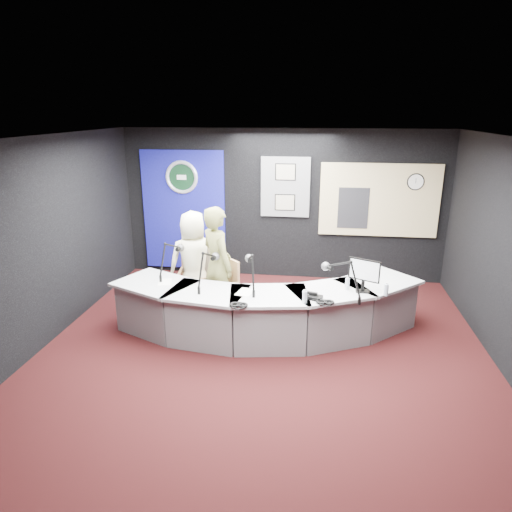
# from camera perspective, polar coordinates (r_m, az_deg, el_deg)

# --- Properties ---
(ground) EXTENTS (6.00, 6.00, 0.00)m
(ground) POSITION_cam_1_polar(r_m,az_deg,el_deg) (6.27, 0.85, -11.95)
(ground) COLOR black
(ground) RESTS_ON ground
(ceiling) EXTENTS (6.00, 6.00, 0.02)m
(ceiling) POSITION_cam_1_polar(r_m,az_deg,el_deg) (5.45, 0.98, 14.52)
(ceiling) COLOR silver
(ceiling) RESTS_ON ground
(wall_back) EXTENTS (6.00, 0.02, 2.80)m
(wall_back) POSITION_cam_1_polar(r_m,az_deg,el_deg) (8.60, 3.32, 6.32)
(wall_back) COLOR black
(wall_back) RESTS_ON ground
(wall_front) EXTENTS (6.00, 0.02, 2.80)m
(wall_front) POSITION_cam_1_polar(r_m,az_deg,el_deg) (3.02, -6.22, -16.92)
(wall_front) COLOR black
(wall_front) RESTS_ON ground
(wall_left) EXTENTS (0.02, 6.00, 2.80)m
(wall_left) POSITION_cam_1_polar(r_m,az_deg,el_deg) (6.74, -25.33, 1.34)
(wall_left) COLOR black
(wall_left) RESTS_ON ground
(broadcast_desk) EXTENTS (4.50, 1.90, 0.75)m
(broadcast_desk) POSITION_cam_1_polar(r_m,az_deg,el_deg) (6.59, 1.01, -6.73)
(broadcast_desk) COLOR #B0B2B4
(broadcast_desk) RESTS_ON ground
(backdrop_panel) EXTENTS (1.60, 0.05, 2.30)m
(backdrop_panel) POSITION_cam_1_polar(r_m,az_deg,el_deg) (8.95, -9.00, 5.61)
(backdrop_panel) COLOR navy
(backdrop_panel) RESTS_ON wall_back
(agency_seal) EXTENTS (0.63, 0.07, 0.63)m
(agency_seal) POSITION_cam_1_polar(r_m,az_deg,el_deg) (8.80, -9.28, 9.69)
(agency_seal) COLOR silver
(agency_seal) RESTS_ON backdrop_panel
(seal_center) EXTENTS (0.48, 0.01, 0.48)m
(seal_center) POSITION_cam_1_polar(r_m,az_deg,el_deg) (8.80, -9.27, 9.69)
(seal_center) COLOR black
(seal_center) RESTS_ON backdrop_panel
(pinboard) EXTENTS (0.90, 0.04, 1.10)m
(pinboard) POSITION_cam_1_polar(r_m,az_deg,el_deg) (8.50, 3.68, 8.58)
(pinboard) COLOR slate
(pinboard) RESTS_ON wall_back
(framed_photo_upper) EXTENTS (0.34, 0.02, 0.27)m
(framed_photo_upper) POSITION_cam_1_polar(r_m,az_deg,el_deg) (8.43, 3.70, 10.43)
(framed_photo_upper) COLOR gray
(framed_photo_upper) RESTS_ON pinboard
(framed_photo_lower) EXTENTS (0.34, 0.02, 0.27)m
(framed_photo_lower) POSITION_cam_1_polar(r_m,az_deg,el_deg) (8.52, 3.63, 6.69)
(framed_photo_lower) COLOR gray
(framed_photo_lower) RESTS_ON pinboard
(booth_window_frame) EXTENTS (2.12, 0.06, 1.32)m
(booth_window_frame) POSITION_cam_1_polar(r_m,az_deg,el_deg) (8.59, 15.12, 6.74)
(booth_window_frame) COLOR #CCB67F
(booth_window_frame) RESTS_ON wall_back
(booth_glow) EXTENTS (2.00, 0.02, 1.20)m
(booth_glow) POSITION_cam_1_polar(r_m,az_deg,el_deg) (8.58, 15.12, 6.73)
(booth_glow) COLOR tan
(booth_glow) RESTS_ON booth_window_frame
(equipment_rack) EXTENTS (0.55, 0.02, 0.75)m
(equipment_rack) POSITION_cam_1_polar(r_m,az_deg,el_deg) (8.54, 12.05, 5.88)
(equipment_rack) COLOR black
(equipment_rack) RESTS_ON booth_window_frame
(wall_clock) EXTENTS (0.28, 0.01, 0.28)m
(wall_clock) POSITION_cam_1_polar(r_m,az_deg,el_deg) (8.60, 19.34, 8.74)
(wall_clock) COLOR white
(wall_clock) RESTS_ON booth_window_frame
(armchair_left) EXTENTS (0.55, 0.55, 0.88)m
(armchair_left) POSITION_cam_1_polar(r_m,az_deg,el_deg) (7.45, -7.63, -3.38)
(armchair_left) COLOR #A2744A
(armchair_left) RESTS_ON ground
(armchair_right) EXTENTS (0.73, 0.73, 0.92)m
(armchair_right) POSITION_cam_1_polar(r_m,az_deg,el_deg) (7.00, -4.76, -4.51)
(armchair_right) COLOR #A2744A
(armchair_right) RESTS_ON ground
(draped_jacket) EXTENTS (0.51, 0.16, 0.70)m
(draped_jacket) POSITION_cam_1_polar(r_m,az_deg,el_deg) (7.61, -7.13, -1.45)
(draped_jacket) COLOR slate
(draped_jacket) RESTS_ON armchair_left
(person_man) EXTENTS (0.93, 0.78, 1.62)m
(person_man) POSITION_cam_1_polar(r_m,az_deg,el_deg) (7.32, -7.75, -0.66)
(person_man) COLOR #FFF8CB
(person_man) RESTS_ON ground
(person_woman) EXTENTS (0.75, 0.77, 1.79)m
(person_woman) POSITION_cam_1_polar(r_m,az_deg,el_deg) (6.85, -4.85, -1.15)
(person_woman) COLOR olive
(person_woman) RESTS_ON ground
(computer_monitor) EXTENTS (0.39, 0.21, 0.29)m
(computer_monitor) POSITION_cam_1_polar(r_m,az_deg,el_deg) (6.28, 13.36, -1.68)
(computer_monitor) COLOR black
(computer_monitor) RESTS_ON broadcast_desk
(desk_phone) EXTENTS (0.22, 0.20, 0.05)m
(desk_phone) POSITION_cam_1_polar(r_m,az_deg,el_deg) (6.03, 7.36, -5.14)
(desk_phone) COLOR black
(desk_phone) RESTS_ON broadcast_desk
(headphones_near) EXTENTS (0.22, 0.22, 0.04)m
(headphones_near) POSITION_cam_1_polar(r_m,az_deg,el_deg) (5.93, 8.65, -5.72)
(headphones_near) COLOR black
(headphones_near) RESTS_ON broadcast_desk
(headphones_far) EXTENTS (0.23, 0.23, 0.04)m
(headphones_far) POSITION_cam_1_polar(r_m,az_deg,el_deg) (5.78, -2.17, -6.12)
(headphones_far) COLOR black
(headphones_far) RESTS_ON broadcast_desk
(paper_stack) EXTENTS (0.24, 0.30, 0.00)m
(paper_stack) POSITION_cam_1_polar(r_m,az_deg,el_deg) (6.69, -11.32, -3.19)
(paper_stack) COLOR white
(paper_stack) RESTS_ON broadcast_desk
(notepad) EXTENTS (0.26, 0.32, 0.00)m
(notepad) POSITION_cam_1_polar(r_m,az_deg,el_deg) (6.21, -1.36, -4.54)
(notepad) COLOR white
(notepad) RESTS_ON broadcast_desk
(boom_mic_a) EXTENTS (0.25, 0.73, 0.60)m
(boom_mic_a) POSITION_cam_1_polar(r_m,az_deg,el_deg) (6.86, -10.63, 0.01)
(boom_mic_a) COLOR black
(boom_mic_a) RESTS_ON broadcast_desk
(boom_mic_b) EXTENTS (0.22, 0.73, 0.60)m
(boom_mic_b) POSITION_cam_1_polar(r_m,az_deg,el_deg) (6.36, -6.10, -1.22)
(boom_mic_b) COLOR black
(boom_mic_b) RESTS_ON broadcast_desk
(boom_mic_c) EXTENTS (0.27, 0.72, 0.60)m
(boom_mic_c) POSITION_cam_1_polar(r_m,az_deg,el_deg) (6.23, -0.60, -1.52)
(boom_mic_c) COLOR black
(boom_mic_c) RESTS_ON broadcast_desk
(boom_mic_d) EXTENTS (0.55, 0.56, 0.60)m
(boom_mic_d) POSITION_cam_1_polar(r_m,az_deg,el_deg) (6.07, 10.75, -2.40)
(boom_mic_d) COLOR black
(boom_mic_d) RESTS_ON broadcast_desk
(water_bottles) EXTENTS (1.13, 0.61, 0.18)m
(water_bottles) POSITION_cam_1_polar(r_m,az_deg,el_deg) (6.15, 11.18, -4.25)
(water_bottles) COLOR silver
(water_bottles) RESTS_ON broadcast_desk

